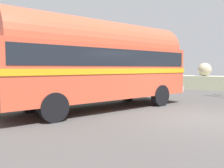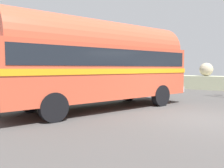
{
  "view_description": "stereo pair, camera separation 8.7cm",
  "coord_description": "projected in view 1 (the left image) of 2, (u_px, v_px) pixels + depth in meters",
  "views": [
    {
      "loc": [
        2.31,
        -8.19,
        1.75
      ],
      "look_at": [
        -3.18,
        -0.94,
        1.13
      ],
      "focal_mm": 37.9,
      "sensor_mm": 36.0,
      "label": 1
    },
    {
      "loc": [
        2.38,
        -8.13,
        1.75
      ],
      "look_at": [
        -3.18,
        -0.94,
        1.13
      ],
      "focal_mm": 37.9,
      "sensor_mm": 36.0,
      "label": 2
    }
  ],
  "objects": [
    {
      "name": "second_coach",
      "position": [
        59.0,
        63.0,
        14.2
      ],
      "size": [
        3.62,
        8.84,
        3.7
      ],
      "rotation": [
        0.0,
        0.0,
        -0.14
      ],
      "color": "black",
      "rests_on": "ground"
    },
    {
      "name": "ground",
      "position": [
        203.0,
        119.0,
        8.02
      ],
      "size": [
        32.0,
        26.0,
        0.02
      ],
      "color": "#4A4745"
    },
    {
      "name": "vintage_coach",
      "position": [
        100.0,
        61.0,
        9.9
      ],
      "size": [
        4.43,
        8.91,
        3.7
      ],
      "rotation": [
        0.0,
        0.0,
        -0.24
      ],
      "color": "black",
      "rests_on": "ground"
    }
  ]
}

